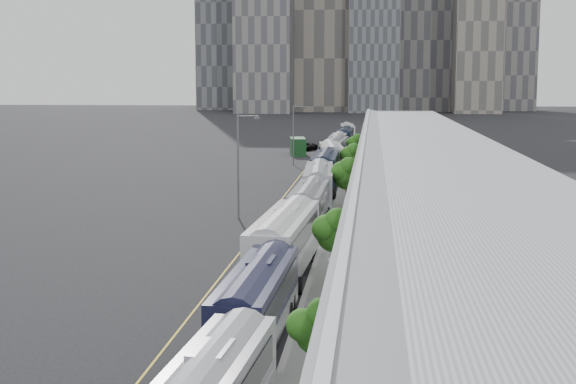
# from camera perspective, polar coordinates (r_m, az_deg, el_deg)

# --- Properties ---
(sidewalk) EXTENTS (10.00, 170.00, 0.12)m
(sidewalk) POSITION_cam_1_polar(r_m,az_deg,el_deg) (73.75, 6.83, -1.67)
(sidewalk) COLOR gray
(sidewalk) RESTS_ON ground
(lane_line) EXTENTS (0.12, 160.00, 0.02)m
(lane_line) POSITION_cam_1_polar(r_m,az_deg,el_deg) (74.34, -1.29, -1.58)
(lane_line) COLOR gold
(lane_line) RESTS_ON ground
(depot) EXTENTS (12.45, 160.40, 7.20)m
(depot) POSITION_cam_1_polar(r_m,az_deg,el_deg) (73.43, 9.99, 0.94)
(depot) COLOR gray
(depot) RESTS_ON ground
(bus_1) EXTENTS (2.79, 12.31, 3.58)m
(bus_1) POSITION_cam_1_polar(r_m,az_deg,el_deg) (38.52, -2.21, -8.23)
(bus_1) COLOR #161732
(bus_1) RESTS_ON ground
(bus_2) EXTENTS (3.45, 14.08, 4.08)m
(bus_2) POSITION_cam_1_polar(r_m,az_deg,el_deg) (51.16, -0.26, -3.94)
(bus_2) COLOR silver
(bus_2) RESTS_ON ground
(bus_3) EXTENTS (2.85, 12.80, 3.73)m
(bus_3) POSITION_cam_1_polar(r_m,az_deg,el_deg) (67.48, 1.56, -1.20)
(bus_3) COLOR slate
(bus_3) RESTS_ON ground
(bus_4) EXTENTS (3.44, 13.81, 4.00)m
(bus_4) POSITION_cam_1_polar(r_m,az_deg,el_deg) (79.84, 2.19, 0.28)
(bus_4) COLOR #999CA2
(bus_4) RESTS_ON ground
(bus_5) EXTENTS (3.05, 13.78, 4.02)m
(bus_5) POSITION_cam_1_polar(r_m,az_deg,el_deg) (94.93, 2.67, 1.49)
(bus_5) COLOR black
(bus_5) RESTS_ON ground
(bus_6) EXTENTS (4.20, 14.03, 4.04)m
(bus_6) POSITION_cam_1_polar(r_m,az_deg,el_deg) (108.36, 3.10, 2.28)
(bus_6) COLOR silver
(bus_6) RESTS_ON ground
(bus_7) EXTENTS (3.40, 13.81, 4.01)m
(bus_7) POSITION_cam_1_polar(r_m,az_deg,el_deg) (120.55, 3.42, 2.83)
(bus_7) COLOR slate
(bus_7) RESTS_ON ground
(bus_8) EXTENTS (2.77, 12.38, 3.61)m
(bus_8) POSITION_cam_1_polar(r_m,az_deg,el_deg) (136.24, 3.58, 3.33)
(bus_8) COLOR #9B9DA4
(bus_8) RESTS_ON ground
(bus_9) EXTENTS (2.99, 13.31, 3.87)m
(bus_9) POSITION_cam_1_polar(r_m,az_deg,el_deg) (148.19, 4.06, 3.73)
(bus_9) COLOR #161D31
(bus_9) RESTS_ON ground
(bus_10) EXTENTS (3.46, 13.13, 3.80)m
(bus_10) POSITION_cam_1_polar(r_m,az_deg,el_deg) (164.56, 4.25, 4.12)
(bus_10) COLOR white
(bus_10) RESTS_ON ground
(tree_0) EXTENTS (1.65, 1.65, 4.09)m
(tree_0) POSITION_cam_1_polar(r_m,az_deg,el_deg) (29.84, 2.10, -9.59)
(tree_0) COLOR black
(tree_0) RESTS_ON ground
(tree_1) EXTENTS (2.22, 2.22, 4.57)m
(tree_1) POSITION_cam_1_polar(r_m,az_deg,el_deg) (48.08, 3.32, -2.63)
(tree_1) COLOR black
(tree_1) RESTS_ON ground
(tree_2) EXTENTS (2.67, 2.67, 5.04)m
(tree_2) POSITION_cam_1_polar(r_m,az_deg,el_deg) (76.60, 4.20, 1.46)
(tree_2) COLOR black
(tree_2) RESTS_ON ground
(tree_3) EXTENTS (2.89, 2.89, 4.56)m
(tree_3) POSITION_cam_1_polar(r_m,az_deg,el_deg) (101.13, 4.59, 2.67)
(tree_3) COLOR black
(tree_3) RESTS_ON ground
(tree_4) EXTENTS (2.59, 2.59, 4.49)m
(tree_4) POSITION_cam_1_polar(r_m,az_deg,el_deg) (119.85, 4.90, 3.50)
(tree_4) COLOR black
(tree_4) RESTS_ON ground
(street_lamp_near) EXTENTS (2.04, 0.22, 9.27)m
(street_lamp_near) POSITION_cam_1_polar(r_m,az_deg,el_deg) (71.50, -3.43, 2.33)
(street_lamp_near) COLOR #59595E
(street_lamp_near) RESTS_ON ground
(street_lamp_far) EXTENTS (2.04, 0.22, 8.71)m
(street_lamp_far) POSITION_cam_1_polar(r_m,az_deg,el_deg) (117.77, 0.48, 4.36)
(street_lamp_far) COLOR #59595E
(street_lamp_far) RESTS_ON ground
(shipping_container) EXTENTS (3.35, 6.68, 2.92)m
(shipping_container) POSITION_cam_1_polar(r_m,az_deg,el_deg) (134.27, 0.70, 3.25)
(shipping_container) COLOR #113817
(shipping_container) RESTS_ON ground
(suv) EXTENTS (4.04, 5.56, 1.40)m
(suv) POSITION_cam_1_polar(r_m,az_deg,el_deg) (143.56, 1.33, 3.24)
(suv) COLOR black
(suv) RESTS_ON ground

